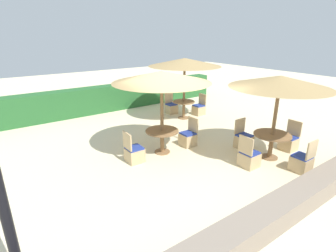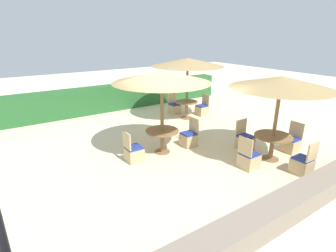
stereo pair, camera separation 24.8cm
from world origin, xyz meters
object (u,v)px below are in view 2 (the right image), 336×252
(patio_chair_front_right_west, at_px, (248,159))
(patio_chair_front_right_north, at_px, (245,141))
(round_table_back_right, at_px, (187,106))
(patio_chair_center_east, at_px, (189,138))
(patio_chair_center_west, at_px, (134,153))
(patio_chair_back_right_east, at_px, (202,109))
(round_table_center, at_px, (162,135))
(parasol_front_right, at_px, (281,83))
(parasol_center, at_px, (162,77))
(patio_chair_front_right_south, at_px, (303,164))
(parasol_back_right, at_px, (188,62))
(patio_chair_back_right_north, at_px, (174,108))
(round_table_front_right, at_px, (273,141))
(patio_chair_front_right_east, at_px, (291,143))

(patio_chair_front_right_west, distance_m, patio_chair_front_right_north, 1.30)
(round_table_back_right, bearing_deg, patio_chair_center_east, -125.64)
(patio_chair_front_right_north, height_order, patio_chair_center_west, same)
(patio_chair_front_right_west, bearing_deg, patio_chair_back_right_east, 154.12)
(round_table_back_right, bearing_deg, round_table_center, -139.27)
(parasol_front_right, bearing_deg, parasol_center, 137.88)
(parasol_front_right, height_order, patio_chair_center_east, parasol_front_right)
(parasol_front_right, bearing_deg, patio_chair_front_right_south, -90.61)
(parasol_front_right, bearing_deg, patio_chair_front_right_west, 179.07)
(parasol_back_right, xyz_separation_m, patio_chair_center_east, (-1.71, -2.38, -2.12))
(patio_chair_front_right_south, height_order, parasol_back_right, parasol_back_right)
(patio_chair_back_right_north, relative_size, patio_chair_center_west, 1.00)
(parasol_front_right, distance_m, patio_chair_back_right_north, 5.79)
(parasol_front_right, bearing_deg, round_table_front_right, 0.00)
(round_table_back_right, relative_size, patio_chair_center_east, 1.00)
(patio_chair_front_right_south, distance_m, round_table_back_right, 5.48)
(round_table_front_right, xyz_separation_m, parasol_back_right, (0.32, 4.50, 1.80))
(round_table_back_right, distance_m, parasol_center, 3.99)
(parasol_front_right, height_order, round_table_front_right, parasol_front_right)
(parasol_center, bearing_deg, patio_chair_front_right_north, -27.55)
(patio_chair_back_right_north, height_order, parasol_center, parasol_center)
(patio_chair_front_right_north, xyz_separation_m, parasol_center, (-2.33, 1.22, 2.07))
(parasol_front_right, distance_m, patio_chair_front_right_west, 2.22)
(parasol_front_right, height_order, patio_chair_back_right_east, parasol_front_right)
(patio_chair_front_right_east, bearing_deg, patio_chair_back_right_north, 7.09)
(round_table_back_right, relative_size, patio_chair_back_right_east, 1.00)
(patio_chair_center_east, bearing_deg, parasol_center, 87.15)
(parasol_center, bearing_deg, patio_chair_center_west, -176.88)
(round_table_front_right, relative_size, round_table_back_right, 1.14)
(patio_chair_front_right_south, relative_size, patio_chair_center_east, 1.00)
(round_table_front_right, bearing_deg, patio_chair_front_right_east, 0.74)
(patio_chair_front_right_north, bearing_deg, round_table_back_right, -96.03)
(round_table_center, bearing_deg, parasol_front_right, -42.12)
(patio_chair_front_right_east, height_order, patio_chair_back_right_east, same)
(parasol_center, bearing_deg, round_table_center, -63.43)
(patio_chair_front_right_south, xyz_separation_m, parasol_back_right, (0.33, 5.46, 2.12))
(patio_chair_front_right_south, xyz_separation_m, patio_chair_front_right_east, (1.00, 0.98, 0.00))
(patio_chair_front_right_south, distance_m, patio_chair_center_east, 3.37)
(patio_chair_front_right_east, xyz_separation_m, parasol_back_right, (-0.68, 4.48, 2.12))
(patio_chair_center_east, bearing_deg, parasol_back_right, -35.64)
(patio_chair_front_right_north, height_order, patio_chair_back_right_north, same)
(patio_chair_back_right_north, xyz_separation_m, patio_chair_center_east, (-1.71, -3.31, 0.00))
(parasol_front_right, xyz_separation_m, round_table_front_right, (0.00, 0.00, -1.68))
(patio_chair_front_right_east, bearing_deg, parasol_front_right, 90.74)
(parasol_front_right, height_order, patio_chair_front_right_north, parasol_front_right)
(patio_chair_back_right_north, bearing_deg, patio_chair_front_right_north, 85.17)
(patio_chair_back_right_east, bearing_deg, patio_chair_back_right_north, 44.80)
(parasol_back_right, bearing_deg, patio_chair_back_right_north, 89.81)
(patio_chair_front_right_north, bearing_deg, parasol_back_right, -96.03)
(round_table_back_right, xyz_separation_m, parasol_center, (-2.71, -2.33, 1.77))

